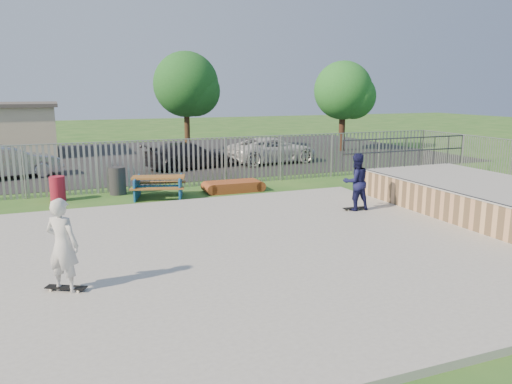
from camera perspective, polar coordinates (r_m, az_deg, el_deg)
name	(u,v)px	position (r m, az deg, el deg)	size (l,w,h in m)	color
ground	(201,260)	(12.09, -6.34, -7.69)	(120.00, 120.00, 0.00)	#26591E
concrete_slab	(201,257)	(12.07, -6.35, -7.35)	(15.00, 12.00, 0.15)	gray
quarter_pipe	(475,197)	(17.68, 23.71, -0.54)	(5.50, 7.05, 2.19)	tan
fence	(192,183)	(16.38, -7.35, 1.03)	(26.04, 16.02, 2.00)	gray
picnic_table	(159,187)	(19.00, -11.05, 0.58)	(2.30, 2.07, 0.82)	brown
funbox	(233,186)	(19.89, -2.61, 0.65)	(2.03, 1.03, 0.40)	brown
trash_bin_red	(58,189)	(19.51, -21.73, 0.36)	(0.54, 0.54, 0.90)	maroon
trash_bin_grey	(117,181)	(19.99, -15.55, 1.25)	(0.64, 0.64, 1.06)	#28282B
parking_lot	(113,159)	(30.43, -15.99, 3.67)	(40.00, 18.00, 0.02)	black
car_silver	(8,162)	(25.34, -26.46, 3.09)	(1.56, 4.49, 1.48)	silver
car_dark	(188,155)	(25.84, -7.77, 4.18)	(1.86, 4.59, 1.33)	black
car_white	(273,150)	(27.60, 1.93, 4.82)	(2.32, 5.03, 1.40)	silver
tree_mid	(186,85)	(32.74, -8.01, 12.06)	(4.14, 4.14, 6.38)	#452F1B
tree_right	(343,91)	(33.51, 9.93, 11.33)	(3.78, 3.78, 5.83)	#3E2518
skateboard_a	(355,209)	(16.53, 11.22, -1.87)	(0.81, 0.23, 0.08)	black
skateboard_b	(66,288)	(10.55, -20.88, -10.26)	(0.80, 0.56, 0.08)	black
skater_navy	(356,182)	(16.35, 11.34, 1.14)	(0.90, 0.70, 1.84)	#13153E
skater_white	(63,245)	(10.26, -21.23, -5.67)	(0.67, 0.44, 1.84)	silver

